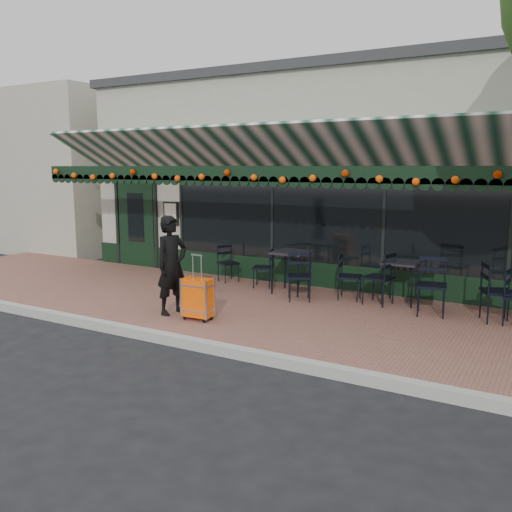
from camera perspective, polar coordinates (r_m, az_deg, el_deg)
The scene contains 16 objects.
ground at distance 7.95m, azimuth -5.54°, elevation -9.67°, with size 80.00×80.00×0.00m, color black.
sidewalk at distance 9.55m, azimuth 1.43°, elevation -5.87°, with size 18.00×4.00×0.15m, color brown.
curb at distance 7.86m, azimuth -5.89°, elevation -9.32°, with size 18.00×0.16×0.15m, color #9E9E99.
restaurant_building at distance 14.62m, azimuth 12.50°, elevation 7.94°, with size 12.00×9.60×4.50m.
neighbor_building_left at distance 22.38m, azimuth -21.36°, elevation 8.28°, with size 12.00×8.00×4.80m, color #A4A290.
woman at distance 9.09m, azimuth -8.87°, elevation -0.95°, with size 0.60×0.40×1.65m, color black.
suitcase at distance 8.75m, azimuth -6.17°, elevation -4.45°, with size 0.48×0.29×1.06m.
cafe_table_a at distance 10.04m, azimuth 15.09°, elevation -0.99°, with size 0.62×0.62×0.76m.
cafe_table_b at distance 10.51m, azimuth 3.74°, elevation 0.06°, with size 0.67×0.67×0.82m.
chair_a_left at distance 9.90m, azimuth 12.77°, elevation -2.28°, with size 0.48×0.48×0.95m, color black, non-canonical shape.
chair_a_right at distance 9.40m, azimuth 24.11°, elevation -3.51°, with size 0.47×0.47×0.95m, color black, non-canonical shape.
chair_a_front at distance 9.41m, azimuth 18.01°, elevation -3.05°, with size 0.49×0.49×0.97m, color black, non-canonical shape.
chair_b_left at distance 11.03m, azimuth 0.74°, elevation -1.26°, with size 0.40×0.40×0.80m, color black, non-canonical shape.
chair_b_right at distance 10.16m, azimuth 9.85°, elevation -2.20°, with size 0.42×0.42×0.85m, color black, non-canonical shape.
chair_b_front at distance 9.98m, azimuth 4.58°, elevation -2.21°, with size 0.44×0.44×0.88m, color black, non-canonical shape.
chair_solo at distance 11.58m, azimuth -2.94°, elevation -0.79°, with size 0.39×0.39×0.79m, color black, non-canonical shape.
Camera 1 is at (4.37, -6.11, 2.59)m, focal length 38.00 mm.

